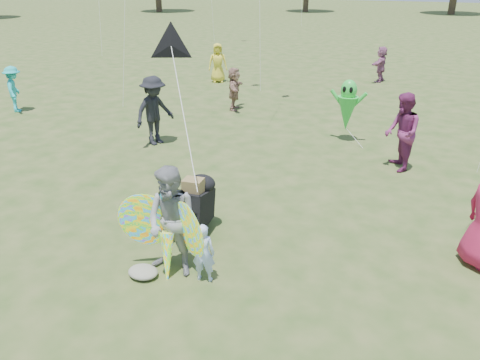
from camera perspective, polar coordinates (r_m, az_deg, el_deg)
name	(u,v)px	position (r m, az deg, el deg)	size (l,w,h in m)	color
ground	(212,284)	(7.36, -3.38, -12.52)	(160.00, 160.00, 0.00)	#51592B
child_girl	(203,253)	(7.19, -4.49, -8.83)	(0.36, 0.23, 0.98)	#B4CEFF
adult_man	(173,223)	(7.21, -8.22, -5.15)	(0.87, 0.68, 1.79)	gray
grey_bag	(143,272)	(7.62, -11.73, -10.92)	(0.49, 0.40, 0.16)	gray
crowd_b	(154,111)	(13.01, -10.41, 8.30)	(1.21, 0.70, 1.88)	black
crowd_d	(234,89)	(16.27, -0.72, 11.06)	(1.35, 0.43, 1.45)	#946D5B
crowd_e	(402,132)	(11.68, 19.13, 5.51)	(0.91, 0.71, 1.86)	#78285B
crowd_g	(218,63)	(20.62, -2.73, 14.07)	(0.80, 0.52, 1.64)	yellow
crowd_i	(14,89)	(17.74, -25.80, 9.94)	(0.99, 0.57, 1.53)	#21B1B4
crowd_j	(381,64)	(21.57, 16.81, 13.37)	(1.39, 0.44, 1.50)	#A05B84
jogging_stroller	(197,202)	(8.43, -5.30, -2.64)	(0.56, 1.08, 1.09)	black
butterfly_kite	(167,235)	(7.31, -8.86, -6.61)	(1.74, 0.75, 1.62)	orange
delta_kite_rig	(171,47)	(8.57, -8.39, 15.79)	(1.91, 2.16, 2.17)	black
alien_kite	(347,107)	(13.34, 12.94, 8.62)	(1.12, 0.69, 1.74)	green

